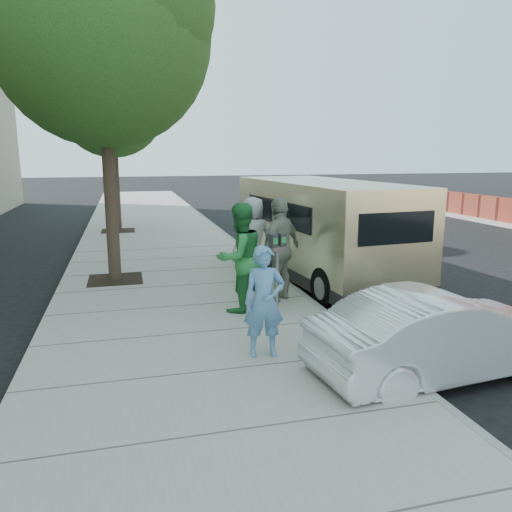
# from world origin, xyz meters

# --- Properties ---
(ground) EXTENTS (120.00, 120.00, 0.00)m
(ground) POSITION_xyz_m (0.00, 0.00, 0.00)
(ground) COLOR black
(ground) RESTS_ON ground
(sidewalk) EXTENTS (5.00, 60.00, 0.15)m
(sidewalk) POSITION_xyz_m (-1.00, 0.00, 0.07)
(sidewalk) COLOR gray
(sidewalk) RESTS_ON ground
(curb_face) EXTENTS (0.12, 60.00, 0.16)m
(curb_face) POSITION_xyz_m (1.44, 0.00, 0.07)
(curb_face) COLOR gray
(curb_face) RESTS_ON ground
(tree_near) EXTENTS (4.62, 4.60, 7.53)m
(tree_near) POSITION_xyz_m (-2.25, 2.40, 5.55)
(tree_near) COLOR black
(tree_near) RESTS_ON sidewalk
(tree_far) EXTENTS (3.92, 3.80, 6.49)m
(tree_far) POSITION_xyz_m (-2.25, 10.00, 4.88)
(tree_far) COLOR black
(tree_far) RESTS_ON sidewalk
(parking_meter) EXTENTS (0.32, 0.22, 1.49)m
(parking_meter) POSITION_xyz_m (0.48, -1.13, 1.23)
(parking_meter) COLOR gray
(parking_meter) RESTS_ON sidewalk
(van) EXTENTS (2.68, 6.48, 2.34)m
(van) POSITION_xyz_m (2.43, 1.84, 1.24)
(van) COLOR beige
(van) RESTS_ON ground
(sedan) EXTENTS (3.74, 1.66, 1.19)m
(sedan) POSITION_xyz_m (2.00, -3.63, 0.60)
(sedan) COLOR silver
(sedan) RESTS_ON ground
(person_officer) EXTENTS (0.62, 0.44, 1.58)m
(person_officer) POSITION_xyz_m (-0.19, -2.66, 0.94)
(person_officer) COLOR #5A8FC0
(person_officer) RESTS_ON sidewalk
(person_green_shirt) EXTENTS (1.18, 1.08, 1.97)m
(person_green_shirt) POSITION_xyz_m (-0.05, -0.55, 1.14)
(person_green_shirt) COLOR #297E38
(person_green_shirt) RESTS_ON sidewalk
(person_gray_shirt) EXTENTS (1.00, 0.73, 1.87)m
(person_gray_shirt) POSITION_xyz_m (0.77, 1.73, 1.09)
(person_gray_shirt) COLOR #ABACAE
(person_gray_shirt) RESTS_ON sidewalk
(person_striped_polo) EXTENTS (1.23, 1.11, 2.01)m
(person_striped_polo) POSITION_xyz_m (0.87, -0.06, 1.15)
(person_striped_polo) COLOR gray
(person_striped_polo) RESTS_ON sidewalk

